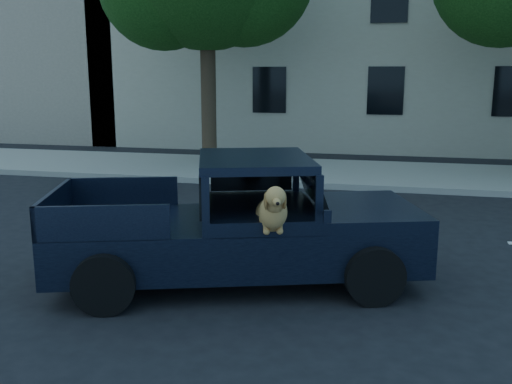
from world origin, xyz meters
TOP-DOWN VIEW (x-y plane):
  - ground at (0.00, 0.00)m, footprint 120.00×120.00m
  - far_sidewalk at (0.00, 9.20)m, footprint 60.00×4.00m
  - lane_stripes at (2.00, 3.40)m, footprint 21.60×0.14m
  - building_main at (3.00, 16.50)m, footprint 26.00×6.00m
  - building_left at (-15.00, 16.50)m, footprint 12.00×6.00m
  - pickup_truck at (-0.82, 0.63)m, footprint 5.14×3.25m

SIDE VIEW (x-z plane):
  - ground at x=0.00m, z-range 0.00..0.00m
  - lane_stripes at x=2.00m, z-range 0.00..0.01m
  - far_sidewalk at x=0.00m, z-range 0.00..0.15m
  - pickup_truck at x=-0.82m, z-range -0.28..1.44m
  - building_left at x=-15.00m, z-range 0.00..8.00m
  - building_main at x=3.00m, z-range 0.00..9.00m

